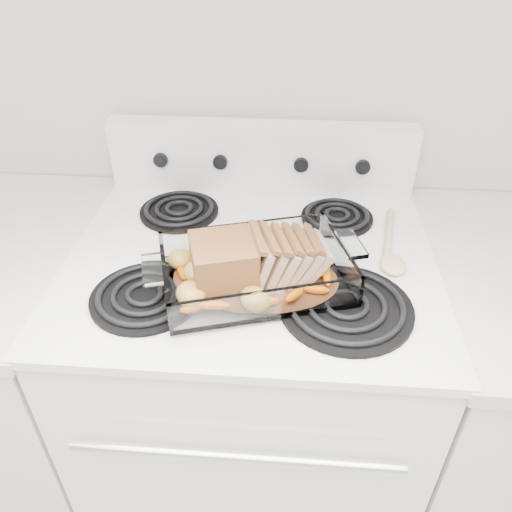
# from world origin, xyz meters

# --- Properties ---
(electric_range) EXTENTS (0.78, 0.70, 1.12)m
(electric_range) POSITION_xyz_m (0.00, 1.66, 0.48)
(electric_range) COLOR white
(electric_range) RESTS_ON ground
(counter_left) EXTENTS (0.58, 0.68, 0.93)m
(counter_left) POSITION_xyz_m (-0.67, 1.66, 0.47)
(counter_left) COLOR silver
(counter_left) RESTS_ON ground
(counter_right) EXTENTS (0.58, 0.68, 0.93)m
(counter_right) POSITION_xyz_m (0.67, 1.66, 0.47)
(counter_right) COLOR silver
(counter_right) RESTS_ON ground
(baking_dish) EXTENTS (0.35, 0.23, 0.07)m
(baking_dish) POSITION_xyz_m (0.02, 1.55, 0.96)
(baking_dish) COLOR white
(baking_dish) RESTS_ON electric_range
(pork_roast) EXTENTS (0.26, 0.12, 0.09)m
(pork_roast) POSITION_xyz_m (0.00, 1.55, 1.00)
(pork_roast) COLOR brown
(pork_roast) RESTS_ON baking_dish
(roast_vegetables) EXTENTS (0.34, 0.18, 0.04)m
(roast_vegetables) POSITION_xyz_m (0.01, 1.59, 0.97)
(roast_vegetables) COLOR orange
(roast_vegetables) RESTS_ON baking_dish
(wooden_spoon) EXTENTS (0.06, 0.26, 0.02)m
(wooden_spoon) POSITION_xyz_m (0.30, 1.68, 0.95)
(wooden_spoon) COLOR beige
(wooden_spoon) RESTS_ON electric_range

